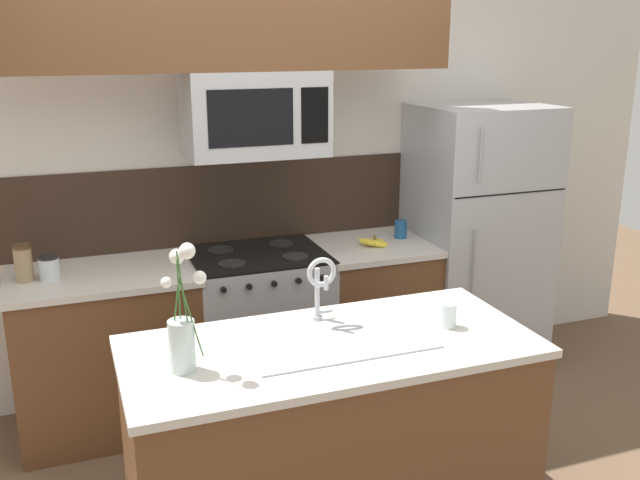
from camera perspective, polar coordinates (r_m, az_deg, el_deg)
The scene contains 17 objects.
rear_partition at distance 4.41m, azimuth -2.69°, elevation 5.39°, with size 5.20×0.10×2.60m, color silver.
splash_band at distance 4.31m, azimuth -6.25°, elevation 3.01°, with size 3.33×0.01×0.48m, color #332319.
back_counter_left at distance 4.11m, azimuth -16.55°, elevation -8.50°, with size 0.98×0.65×0.91m.
back_counter_right at distance 4.45m, azimuth 4.07°, elevation -5.87°, with size 0.70×0.65×0.91m.
stove_range at distance 4.22m, azimuth -4.87°, elevation -7.06°, with size 0.76×0.64×0.93m.
microwave at distance 3.88m, azimuth -5.23°, elevation 10.05°, with size 0.74×0.40×0.45m.
upper_cabinet_band at distance 3.80m, azimuth -7.46°, elevation 17.80°, with size 2.38×0.34×0.60m, color brown.
refrigerator at distance 4.67m, azimuth 12.21°, elevation 0.04°, with size 0.78×0.74×1.71m.
storage_jar_tall at distance 3.91m, azimuth -22.64°, elevation -1.71°, with size 0.09×0.09×0.19m.
storage_jar_medium at distance 3.90m, azimuth -20.85°, elevation -2.08°, with size 0.10×0.10×0.13m.
banana_bunch at distance 4.24m, azimuth 4.39°, elevation -0.21°, with size 0.19×0.16×0.08m.
coffee_tin at distance 4.42m, azimuth 6.47°, elevation 0.87°, with size 0.08×0.08×0.11m, color #1E5184.
island_counter at distance 3.16m, azimuth 0.83°, elevation -15.72°, with size 1.69×0.78×0.91m.
kitchen_sink at distance 2.98m, azimuth 1.41°, elevation -9.32°, with size 0.76×0.41×0.16m.
sink_faucet at distance 3.06m, azimuth 0.06°, elevation -3.26°, with size 0.14×0.14×0.31m.
drinking_glass at distance 3.12m, azimuth 10.19°, elevation -5.93°, with size 0.08×0.08×0.11m.
flower_vase at distance 2.71m, azimuth -10.94°, elevation -7.32°, with size 0.15×0.14×0.50m.
Camera 1 is at (-1.01, -2.85, 2.13)m, focal length 40.00 mm.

